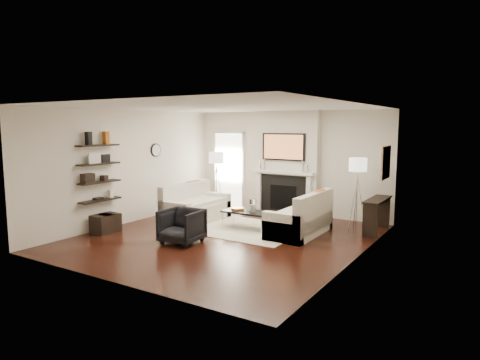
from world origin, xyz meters
The scene contains 71 objects.
room_envelope centered at (0.00, 0.00, 1.35)m, with size 6.00×6.00×6.00m.
chimney_breast centered at (0.00, 2.88, 1.35)m, with size 1.80×0.25×2.70m, color silver.
fireplace_surround centered at (0.00, 2.74, 0.52)m, with size 1.30×0.02×1.04m, color black.
firebox centered at (0.00, 2.73, 0.45)m, with size 0.75×0.02×0.65m, color black.
mantel_pilaster_l centered at (-0.72, 2.71, 0.55)m, with size 0.12×0.08×1.10m, color white.
mantel_pilaster_r centered at (0.72, 2.71, 0.55)m, with size 0.12×0.08×1.10m, color white.
mantel_shelf centered at (0.00, 2.69, 1.12)m, with size 1.70×0.18×0.07m, color white.
tv_body centered at (0.00, 2.71, 1.78)m, with size 1.20×0.06×0.70m, color black.
tv_screen centered at (0.00, 2.68, 1.78)m, with size 1.10×0.01×0.62m, color #BF723F.
candlestick_l_tall centered at (-0.55, 2.70, 1.30)m, with size 0.04×0.04×0.30m, color silver.
candlestick_l_short centered at (-0.68, 2.70, 1.27)m, with size 0.04×0.04×0.24m, color silver.
candlestick_r_tall centered at (0.55, 2.70, 1.30)m, with size 0.04×0.04×0.30m, color silver.
candlestick_r_short centered at (0.68, 2.70, 1.27)m, with size 0.04×0.04×0.24m, color silver.
hallway_panel centered at (-1.85, 2.98, 1.05)m, with size 0.90×0.02×2.10m, color white.
door_trim_l centered at (-2.33, 2.96, 1.05)m, with size 0.06×0.06×2.16m, color white.
door_trim_r centered at (-1.37, 2.96, 1.05)m, with size 0.06×0.06×2.16m, color white.
door_trim_top centered at (-1.85, 2.96, 2.13)m, with size 1.02×0.06×0.06m, color white.
rug centered at (-0.07, 0.85, 0.01)m, with size 2.60×2.00×0.01m, color beige.
loveseat_left_base centered at (-1.44, 0.90, 0.21)m, with size 0.85×1.80×0.42m, color beige.
loveseat_left_back centered at (-1.78, 0.90, 0.53)m, with size 0.18×1.80×0.80m, color beige.
loveseat_left_arm_n centered at (-1.44, 0.09, 0.30)m, with size 0.85×0.18×0.60m, color beige.
loveseat_left_arm_s centered at (-1.44, 1.71, 0.30)m, with size 0.85×0.18×0.60m, color beige.
loveseat_left_cushion centered at (-1.39, 0.90, 0.47)m, with size 0.63×1.44×0.10m, color beige.
pillow_left_orange centered at (-1.78, 1.20, 0.73)m, with size 0.10×0.42×0.42m, color #B35816.
pillow_left_charcoal centered at (-1.78, 0.60, 0.72)m, with size 0.10×0.40×0.40m, color black.
loveseat_right_base centered at (1.19, 1.10, 0.21)m, with size 0.85×1.80×0.42m, color beige.
loveseat_right_back centered at (1.53, 1.10, 0.53)m, with size 0.18×1.80×0.80m, color beige.
loveseat_right_arm_n centered at (1.19, 0.29, 0.30)m, with size 0.85×0.18×0.60m, color beige.
loveseat_right_arm_s centered at (1.19, 1.91, 0.30)m, with size 0.85×0.18×0.60m, color beige.
loveseat_right_cushion centered at (1.14, 1.10, 0.47)m, with size 0.63×1.44×0.10m, color beige.
pillow_right_orange centered at (1.53, 1.40, 0.73)m, with size 0.10×0.42×0.42m, color #B35816.
pillow_right_charcoal centered at (1.53, 0.80, 0.72)m, with size 0.10×0.40×0.40m, color black.
coffee_table centered at (0.02, 0.87, 0.40)m, with size 1.10×0.55×0.04m, color black.
coffee_leg_nw centered at (-0.48, 0.65, 0.19)m, with size 0.02×0.02×0.38m, color silver.
coffee_leg_ne centered at (0.52, 0.65, 0.19)m, with size 0.02×0.02×0.38m, color silver.
coffee_leg_sw centered at (-0.48, 1.09, 0.19)m, with size 0.02×0.02×0.38m, color silver.
coffee_leg_se centered at (0.52, 1.09, 0.19)m, with size 0.02×0.02×0.38m, color silver.
hurricane_glass centered at (0.17, 0.87, 0.56)m, with size 0.17×0.17×0.29m, color white.
hurricane_candle centered at (0.17, 0.87, 0.50)m, with size 0.11×0.11×0.17m, color white.
copper_bowl centered at (-0.23, 0.87, 0.45)m, with size 0.30×0.30×0.05m, color #B8611E.
armchair centered at (-0.50, -0.79, 0.38)m, with size 0.73×0.69×0.75m, color black.
lamp_left_post centered at (-1.85, 2.35, 0.60)m, with size 0.02×0.02×1.20m, color silver.
lamp_left_shade centered at (-1.85, 2.35, 1.45)m, with size 0.40×0.40×0.30m, color white.
lamp_left_leg_a centered at (-1.74, 2.35, 0.60)m, with size 0.02×0.02×1.25m, color silver.
lamp_left_leg_b centered at (-1.91, 2.44, 0.60)m, with size 0.02×0.02×1.25m, color silver.
lamp_left_leg_c centered at (-1.91, 2.25, 0.60)m, with size 0.02×0.02×1.25m, color silver.
lamp_right_post centered at (2.05, 2.35, 0.60)m, with size 0.02×0.02×1.20m, color silver.
lamp_right_shade centered at (2.05, 2.35, 1.45)m, with size 0.40×0.40×0.30m, color white.
lamp_right_leg_a centered at (2.16, 2.35, 0.60)m, with size 0.02×0.02×1.25m, color silver.
lamp_right_leg_b centered at (2.00, 2.45, 0.60)m, with size 0.02×0.02×1.25m, color silver.
lamp_right_leg_c centered at (1.99, 2.26, 0.60)m, with size 0.02×0.02×1.25m, color silver.
console_top centered at (2.57, 2.12, 0.73)m, with size 0.35×1.20×0.04m, color black.
console_leg_n centered at (2.57, 1.57, 0.35)m, with size 0.30×0.04×0.71m, color black.
console_leg_s centered at (2.57, 2.67, 0.35)m, with size 0.30×0.04×0.71m, color black.
wall_art centered at (2.73, 2.05, 1.55)m, with size 0.03×0.70×0.70m, color tan.
shelf_bottom centered at (-2.62, -1.00, 0.70)m, with size 0.25×1.00×0.04m, color black.
shelf_lower centered at (-2.62, -1.00, 1.10)m, with size 0.25×1.00×0.04m, color black.
shelf_upper centered at (-2.62, -1.00, 1.50)m, with size 0.25×1.00×0.04m, color black.
shelf_top centered at (-2.62, -1.00, 1.90)m, with size 0.25×1.00×0.04m, color black.
decor_magfile_a centered at (-2.62, -1.24, 2.06)m, with size 0.12×0.10×0.28m, color black.
decor_magfile_b centered at (-2.62, -0.78, 2.06)m, with size 0.12×0.10×0.28m, color #B35816.
decor_frame_a centered at (-2.62, -1.11, 1.63)m, with size 0.04×0.30×0.22m, color white.
decor_frame_b centered at (-2.62, -0.80, 1.61)m, with size 0.04×0.22×0.18m, color black.
decor_wine_rack centered at (-2.62, -1.30, 1.22)m, with size 0.18×0.25×0.20m, color black.
decor_box_small centered at (-2.62, -0.87, 1.18)m, with size 0.15×0.12×0.12m, color black.
decor_books centered at (-2.62, -1.05, 0.74)m, with size 0.14×0.20×0.05m, color black.
decor_box_tall centered at (-2.62, -0.71, 0.81)m, with size 0.10×0.10×0.18m, color white.
clock_rim centered at (-2.73, 0.90, 1.70)m, with size 0.34×0.34×0.04m, color black.
clock_face centered at (-2.71, 0.90, 1.70)m, with size 0.29×0.29×0.01m, color white.
ottoman_near centered at (-2.47, -0.92, 0.20)m, with size 0.40×0.40×0.40m, color black.
ottoman_far centered at (-2.47, -1.09, 0.20)m, with size 0.40×0.40×0.40m, color black.
Camera 1 is at (4.88, -7.21, 2.34)m, focal length 32.00 mm.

